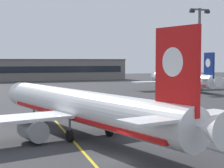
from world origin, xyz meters
name	(u,v)px	position (x,y,z in m)	size (l,w,h in m)	color
ground_plane	(112,161)	(0.00, 0.00, 0.00)	(400.00, 400.00, 0.00)	#353538
taxiway_centreline	(50,114)	(0.00, 30.00, 0.00)	(0.30, 180.00, 0.01)	yellow
airliner_foreground	(82,108)	(0.36, 11.21, 3.37)	(32.21, 40.95, 11.65)	white
airliner_background	(182,79)	(46.77, 66.85, 3.17)	(30.22, 38.98, 10.94)	white
apron_lamp_post	(199,74)	(10.50, 2.53, 7.44)	(2.24, 0.90, 14.25)	#515156
safety_cone_by_nose_gear	(59,116)	(0.77, 26.23, 0.26)	(0.44, 0.44, 0.55)	orange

